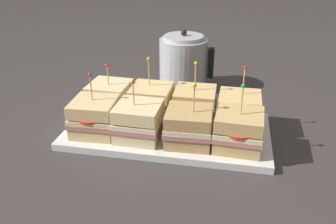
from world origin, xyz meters
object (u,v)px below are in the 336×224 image
object	(u,v)px
serving_platter	(168,131)
sandwich_front_far_left	(95,117)
kettle_steel	(184,63)
sandwich_back_far_left	(110,98)
sandwich_back_center_right	(195,105)
sandwich_back_far_right	(239,110)
sandwich_back_center_left	(151,102)
sandwich_front_center_left	(139,121)
sandwich_front_center_right	(189,126)
sandwich_front_far_right	(238,130)

from	to	relation	value
serving_platter	sandwich_front_far_left	distance (m)	0.19
sandwich_front_far_left	kettle_steel	size ratio (longest dim) A/B	0.79
sandwich_front_far_left	sandwich_back_far_left	distance (m)	0.12
sandwich_back_center_right	sandwich_back_far_right	size ratio (longest dim) A/B	1.04
sandwich_back_far_left	sandwich_back_center_left	distance (m)	0.12
sandwich_back_center_right	kettle_steel	world-z (taller)	kettle_steel
sandwich_front_center_left	sandwich_front_center_right	xyz separation A→B (m)	(0.12, 0.00, -0.00)
sandwich_front_center_right	sandwich_back_far_right	size ratio (longest dim) A/B	0.97
sandwich_back_center_right	sandwich_back_far_right	xyz separation A→B (m)	(0.12, -0.00, -0.00)
sandwich_back_far_left	sandwich_back_center_right	bearing A→B (deg)	-0.00
serving_platter	sandwich_back_center_left	distance (m)	0.10
sandwich_back_center_right	sandwich_back_center_left	bearing A→B (deg)	-179.27
sandwich_front_far_left	sandwich_back_center_right	size ratio (longest dim) A/B	0.95
sandwich_front_far_right	sandwich_front_center_right	bearing A→B (deg)	179.52
sandwich_front_center_right	sandwich_back_center_right	size ratio (longest dim) A/B	0.93
sandwich_front_center_left	sandwich_back_far_right	size ratio (longest dim) A/B	0.95
serving_platter	sandwich_back_far_left	world-z (taller)	sandwich_back_far_left
serving_platter	sandwich_back_far_left	bearing A→B (deg)	161.20
sandwich_front_center_left	kettle_steel	size ratio (longest dim) A/B	0.76
serving_platter	sandwich_back_far_left	xyz separation A→B (m)	(-0.18, 0.06, 0.05)
sandwich_front_far_right	sandwich_back_center_right	bearing A→B (deg)	134.37
sandwich_front_center_right	sandwich_front_far_left	bearing A→B (deg)	179.67
sandwich_back_center_right	sandwich_back_far_right	distance (m)	0.12
sandwich_front_far_left	sandwich_back_far_right	distance (m)	0.37
sandwich_back_center_left	sandwich_back_center_right	size ratio (longest dim) A/B	1.01
sandwich_front_far_left	sandwich_back_far_left	bearing A→B (deg)	90.59
sandwich_back_center_left	sandwich_front_far_left	bearing A→B (deg)	-135.49
sandwich_front_far_left	sandwich_back_far_left	size ratio (longest dim) A/B	1.07
sandwich_back_center_left	sandwich_back_center_right	distance (m)	0.12
sandwich_front_center_right	sandwich_back_far_left	world-z (taller)	sandwich_front_center_right
sandwich_back_center_left	sandwich_back_far_right	bearing A→B (deg)	-0.42
serving_platter	sandwich_front_center_right	world-z (taller)	sandwich_front_center_right
sandwich_back_center_right	kettle_steel	distance (m)	0.29
sandwich_front_center_right	kettle_steel	bearing A→B (deg)	100.63
sandwich_front_far_right	kettle_steel	bearing A→B (deg)	115.83
sandwich_front_center_left	sandwich_back_far_right	xyz separation A→B (m)	(0.24, 0.12, -0.00)
sandwich_front_center_right	sandwich_back_center_right	world-z (taller)	sandwich_back_center_right
sandwich_back_center_right	sandwich_back_far_right	world-z (taller)	sandwich_back_center_right
sandwich_front_far_right	serving_platter	bearing A→B (deg)	161.50
sandwich_front_far_left	sandwich_back_far_right	size ratio (longest dim) A/B	0.98
serving_platter	kettle_steel	size ratio (longest dim) A/B	2.62
sandwich_front_center_right	sandwich_back_center_left	size ratio (longest dim) A/B	0.92
sandwich_front_center_left	sandwich_front_far_right	distance (m)	0.24
serving_platter	sandwich_back_center_left	size ratio (longest dim) A/B	3.11
sandwich_front_center_left	sandwich_front_center_right	bearing A→B (deg)	0.58
sandwich_back_far_right	sandwich_back_far_left	bearing A→B (deg)	179.48
sandwich_front_far_left	sandwich_front_center_left	size ratio (longest dim) A/B	1.04
serving_platter	kettle_steel	world-z (taller)	kettle_steel
sandwich_front_far_right	sandwich_back_center_right	size ratio (longest dim) A/B	0.97
sandwich_front_center_right	sandwich_back_center_left	world-z (taller)	sandwich_back_center_left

